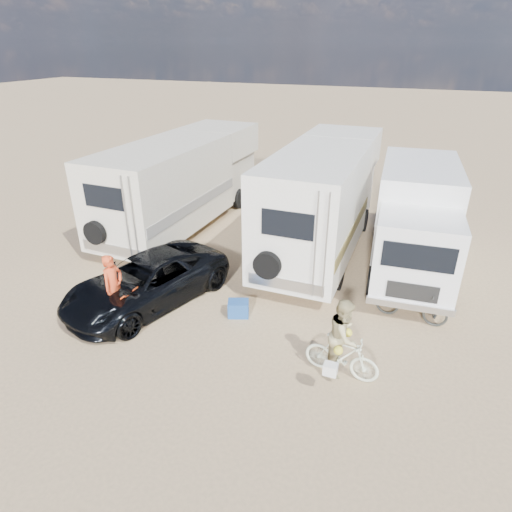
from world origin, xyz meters
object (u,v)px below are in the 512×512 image
at_px(rv_main, 323,202).
at_px(rv_left, 182,184).
at_px(box_truck, 415,223).
at_px(bike_parked, 412,304).
at_px(dark_suv, 147,281).
at_px(crate, 275,270).
at_px(bike_man, 117,304).
at_px(bike_woman, 342,356).
at_px(rider_woman, 343,343).
at_px(cooler, 238,308).
at_px(rider_man, 115,292).

bearing_deg(rv_main, rv_left, 175.31).
xyz_separation_m(box_truck, bike_parked, (0.26, -2.98, -1.16)).
height_order(dark_suv, crate, dark_suv).
xyz_separation_m(rv_left, bike_man, (1.74, -6.68, -1.22)).
bearing_deg(rv_main, bike_woman, -72.06).
bearing_deg(rider_woman, rv_main, 23.65).
distance_m(rv_main, crate, 2.99).
bearing_deg(bike_parked, crate, 82.22).
height_order(bike_man, cooler, bike_man).
height_order(rv_main, bike_man, rv_main).
height_order(bike_woman, cooler, bike_woman).
distance_m(box_truck, crate, 4.62).
distance_m(bike_parked, crate, 4.32).
bearing_deg(cooler, bike_parked, -1.48).
xyz_separation_m(box_truck, crate, (-3.92, -1.95, -1.47)).
distance_m(rv_left, bike_man, 7.02).
relative_size(rv_main, bike_parked, 4.33).
bearing_deg(box_truck, bike_parked, -88.75).
height_order(rider_woman, cooler, rider_woman).
bearing_deg(crate, bike_man, -128.83).
bearing_deg(dark_suv, rider_woman, 7.99).
height_order(rv_left, crate, rv_left).
xyz_separation_m(bike_woman, rider_man, (-6.00, -0.02, 0.37)).
relative_size(rv_left, rider_woman, 4.97).
distance_m(bike_woman, rider_man, 6.01).
relative_size(box_truck, rider_woman, 3.65).
bearing_deg(rider_man, box_truck, -46.27).
bearing_deg(dark_suv, bike_man, -85.35).
bearing_deg(rv_main, bike_man, -122.78).
bearing_deg(box_truck, bike_man, -144.11).
height_order(bike_man, rider_man, rider_man).
bearing_deg(bike_man, rider_woman, -85.69).
height_order(rv_left, rider_woman, rv_left).
bearing_deg(rv_left, box_truck, -3.99).
distance_m(rider_man, crate, 5.04).
bearing_deg(rider_woman, dark_suv, 85.52).
distance_m(bike_woman, bike_parked, 3.12).
xyz_separation_m(bike_woman, cooler, (-3.07, 1.34, -0.28)).
height_order(box_truck, bike_parked, box_truck).
bearing_deg(bike_woman, bike_man, 95.95).
relative_size(cooler, crate, 1.28).
relative_size(box_truck, rider_man, 3.70).
distance_m(box_truck, dark_suv, 8.36).
distance_m(rider_man, bike_parked, 7.86).
height_order(bike_man, rider_woman, rider_woman).
bearing_deg(rider_woman, crate, 42.36).
bearing_deg(rider_man, cooler, -61.06).
bearing_deg(bike_man, crate, -34.70).
bearing_deg(rv_left, bike_man, -73.88).
xyz_separation_m(bike_man, rider_woman, (6.00, 0.02, 0.39)).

